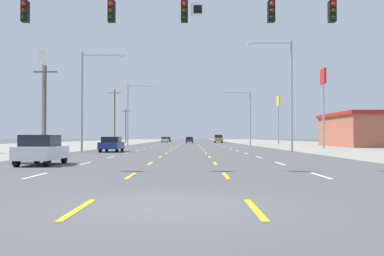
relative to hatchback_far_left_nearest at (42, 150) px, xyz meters
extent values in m
plane|color=#4C4C4F|center=(7.20, 52.72, -0.78)|extent=(572.00, 572.00, 0.00)
cube|color=gray|center=(-17.55, 52.72, -0.78)|extent=(28.00, 440.00, 0.01)
cube|color=gray|center=(31.95, 52.72, -0.78)|extent=(28.00, 440.00, 0.01)
cube|color=white|center=(1.95, -6.28, -0.78)|extent=(0.14, 2.60, 0.01)
cube|color=white|center=(1.95, 1.22, -0.78)|extent=(0.14, 2.60, 0.01)
cube|color=white|center=(1.95, 8.72, -0.78)|extent=(0.14, 2.60, 0.01)
cube|color=white|center=(1.95, 16.22, -0.78)|extent=(0.14, 2.60, 0.01)
cube|color=white|center=(1.95, 23.72, -0.78)|extent=(0.14, 2.60, 0.01)
cube|color=white|center=(1.95, 31.22, -0.78)|extent=(0.14, 2.60, 0.01)
cube|color=white|center=(1.95, 38.72, -0.78)|extent=(0.14, 2.60, 0.01)
cube|color=white|center=(1.95, 46.22, -0.78)|extent=(0.14, 2.60, 0.01)
cube|color=white|center=(1.95, 53.72, -0.78)|extent=(0.14, 2.60, 0.01)
cube|color=white|center=(1.95, 61.22, -0.78)|extent=(0.14, 2.60, 0.01)
cube|color=white|center=(1.95, 68.72, -0.78)|extent=(0.14, 2.60, 0.01)
cube|color=white|center=(1.95, 76.22, -0.78)|extent=(0.14, 2.60, 0.01)
cube|color=white|center=(1.95, 83.72, -0.78)|extent=(0.14, 2.60, 0.01)
cube|color=white|center=(1.95, 91.22, -0.78)|extent=(0.14, 2.60, 0.01)
cube|color=white|center=(1.95, 98.72, -0.78)|extent=(0.14, 2.60, 0.01)
cube|color=white|center=(1.95, 106.22, -0.78)|extent=(0.14, 2.60, 0.01)
cube|color=white|center=(1.95, 113.72, -0.78)|extent=(0.14, 2.60, 0.01)
cube|color=white|center=(1.95, 121.22, -0.78)|extent=(0.14, 2.60, 0.01)
cube|color=white|center=(1.95, 128.72, -0.78)|extent=(0.14, 2.60, 0.01)
cube|color=white|center=(1.95, 136.22, -0.78)|extent=(0.14, 2.60, 0.01)
cube|color=white|center=(1.95, 143.72, -0.78)|extent=(0.14, 2.60, 0.01)
cube|color=white|center=(1.95, 151.22, -0.78)|extent=(0.14, 2.60, 0.01)
cube|color=white|center=(1.95, 158.72, -0.78)|extent=(0.14, 2.60, 0.01)
cube|color=white|center=(1.95, 166.22, -0.78)|extent=(0.14, 2.60, 0.01)
cube|color=white|center=(1.95, 173.72, -0.78)|extent=(0.14, 2.60, 0.01)
cube|color=white|center=(1.95, 181.22, -0.78)|extent=(0.14, 2.60, 0.01)
cube|color=white|center=(1.95, 188.72, -0.78)|extent=(0.14, 2.60, 0.01)
cube|color=white|center=(1.95, 196.22, -0.78)|extent=(0.14, 2.60, 0.01)
cube|color=white|center=(1.95, 203.72, -0.78)|extent=(0.14, 2.60, 0.01)
cube|color=yellow|center=(5.45, -13.78, -0.78)|extent=(0.14, 2.60, 0.01)
cube|color=yellow|center=(5.45, -6.28, -0.78)|extent=(0.14, 2.60, 0.01)
cube|color=yellow|center=(5.45, 1.22, -0.78)|extent=(0.14, 2.60, 0.01)
cube|color=yellow|center=(5.45, 8.72, -0.78)|extent=(0.14, 2.60, 0.01)
cube|color=yellow|center=(5.45, 16.22, -0.78)|extent=(0.14, 2.60, 0.01)
cube|color=yellow|center=(5.45, 23.72, -0.78)|extent=(0.14, 2.60, 0.01)
cube|color=yellow|center=(5.45, 31.22, -0.78)|extent=(0.14, 2.60, 0.01)
cube|color=yellow|center=(5.45, 38.72, -0.78)|extent=(0.14, 2.60, 0.01)
cube|color=yellow|center=(5.45, 46.22, -0.78)|extent=(0.14, 2.60, 0.01)
cube|color=yellow|center=(5.45, 53.72, -0.78)|extent=(0.14, 2.60, 0.01)
cube|color=yellow|center=(5.45, 61.22, -0.78)|extent=(0.14, 2.60, 0.01)
cube|color=yellow|center=(5.45, 68.72, -0.78)|extent=(0.14, 2.60, 0.01)
cube|color=yellow|center=(5.45, 76.22, -0.78)|extent=(0.14, 2.60, 0.01)
cube|color=yellow|center=(5.45, 83.72, -0.78)|extent=(0.14, 2.60, 0.01)
cube|color=yellow|center=(5.45, 91.22, -0.78)|extent=(0.14, 2.60, 0.01)
cube|color=yellow|center=(5.45, 98.72, -0.78)|extent=(0.14, 2.60, 0.01)
cube|color=yellow|center=(5.45, 106.22, -0.78)|extent=(0.14, 2.60, 0.01)
cube|color=yellow|center=(5.45, 113.72, -0.78)|extent=(0.14, 2.60, 0.01)
cube|color=yellow|center=(5.45, 121.22, -0.78)|extent=(0.14, 2.60, 0.01)
cube|color=yellow|center=(5.45, 128.72, -0.78)|extent=(0.14, 2.60, 0.01)
cube|color=yellow|center=(5.45, 136.22, -0.78)|extent=(0.14, 2.60, 0.01)
cube|color=yellow|center=(5.45, 143.72, -0.78)|extent=(0.14, 2.60, 0.01)
cube|color=yellow|center=(5.45, 151.22, -0.78)|extent=(0.14, 2.60, 0.01)
cube|color=yellow|center=(5.45, 158.72, -0.78)|extent=(0.14, 2.60, 0.01)
cube|color=yellow|center=(5.45, 166.22, -0.78)|extent=(0.14, 2.60, 0.01)
cube|color=yellow|center=(5.45, 173.72, -0.78)|extent=(0.14, 2.60, 0.01)
cube|color=yellow|center=(5.45, 181.22, -0.78)|extent=(0.14, 2.60, 0.01)
cube|color=yellow|center=(5.45, 188.72, -0.78)|extent=(0.14, 2.60, 0.01)
cube|color=yellow|center=(5.45, 196.22, -0.78)|extent=(0.14, 2.60, 0.01)
cube|color=yellow|center=(5.45, 203.72, -0.78)|extent=(0.14, 2.60, 0.01)
cube|color=yellow|center=(8.95, -13.78, -0.78)|extent=(0.14, 2.60, 0.01)
cube|color=yellow|center=(8.95, -6.28, -0.78)|extent=(0.14, 2.60, 0.01)
cube|color=yellow|center=(8.95, 1.22, -0.78)|extent=(0.14, 2.60, 0.01)
cube|color=yellow|center=(8.95, 8.72, -0.78)|extent=(0.14, 2.60, 0.01)
cube|color=yellow|center=(8.95, 16.22, -0.78)|extent=(0.14, 2.60, 0.01)
cube|color=yellow|center=(8.95, 23.72, -0.78)|extent=(0.14, 2.60, 0.01)
cube|color=yellow|center=(8.95, 31.22, -0.78)|extent=(0.14, 2.60, 0.01)
cube|color=yellow|center=(8.95, 38.72, -0.78)|extent=(0.14, 2.60, 0.01)
cube|color=yellow|center=(8.95, 46.22, -0.78)|extent=(0.14, 2.60, 0.01)
cube|color=yellow|center=(8.95, 53.72, -0.78)|extent=(0.14, 2.60, 0.01)
cube|color=yellow|center=(8.95, 61.22, -0.78)|extent=(0.14, 2.60, 0.01)
cube|color=yellow|center=(8.95, 68.72, -0.78)|extent=(0.14, 2.60, 0.01)
cube|color=yellow|center=(8.95, 76.22, -0.78)|extent=(0.14, 2.60, 0.01)
cube|color=yellow|center=(8.95, 83.72, -0.78)|extent=(0.14, 2.60, 0.01)
cube|color=yellow|center=(8.95, 91.22, -0.78)|extent=(0.14, 2.60, 0.01)
cube|color=yellow|center=(8.95, 98.72, -0.78)|extent=(0.14, 2.60, 0.01)
cube|color=yellow|center=(8.95, 106.22, -0.78)|extent=(0.14, 2.60, 0.01)
cube|color=yellow|center=(8.95, 113.72, -0.78)|extent=(0.14, 2.60, 0.01)
cube|color=yellow|center=(8.95, 121.22, -0.78)|extent=(0.14, 2.60, 0.01)
cube|color=yellow|center=(8.95, 128.72, -0.78)|extent=(0.14, 2.60, 0.01)
cube|color=yellow|center=(8.95, 136.22, -0.78)|extent=(0.14, 2.60, 0.01)
cube|color=yellow|center=(8.95, 143.72, -0.78)|extent=(0.14, 2.60, 0.01)
cube|color=yellow|center=(8.95, 151.22, -0.78)|extent=(0.14, 2.60, 0.01)
cube|color=yellow|center=(8.95, 158.72, -0.78)|extent=(0.14, 2.60, 0.01)
cube|color=yellow|center=(8.95, 166.22, -0.78)|extent=(0.14, 2.60, 0.01)
cube|color=yellow|center=(8.95, 173.72, -0.78)|extent=(0.14, 2.60, 0.01)
cube|color=yellow|center=(8.95, 181.22, -0.78)|extent=(0.14, 2.60, 0.01)
cube|color=yellow|center=(8.95, 188.72, -0.78)|extent=(0.14, 2.60, 0.01)
cube|color=yellow|center=(8.95, 196.22, -0.78)|extent=(0.14, 2.60, 0.01)
cube|color=yellow|center=(8.95, 203.72, -0.78)|extent=(0.14, 2.60, 0.01)
cube|color=white|center=(12.45, -6.28, -0.78)|extent=(0.14, 2.60, 0.01)
cube|color=white|center=(12.45, 1.22, -0.78)|extent=(0.14, 2.60, 0.01)
cube|color=white|center=(12.45, 8.72, -0.78)|extent=(0.14, 2.60, 0.01)
cube|color=white|center=(12.45, 16.22, -0.78)|extent=(0.14, 2.60, 0.01)
cube|color=white|center=(12.45, 23.72, -0.78)|extent=(0.14, 2.60, 0.01)
cube|color=white|center=(12.45, 31.22, -0.78)|extent=(0.14, 2.60, 0.01)
cube|color=white|center=(12.45, 38.72, -0.78)|extent=(0.14, 2.60, 0.01)
cube|color=white|center=(12.45, 46.22, -0.78)|extent=(0.14, 2.60, 0.01)
cube|color=white|center=(12.45, 53.72, -0.78)|extent=(0.14, 2.60, 0.01)
cube|color=white|center=(12.45, 61.22, -0.78)|extent=(0.14, 2.60, 0.01)
cube|color=white|center=(12.45, 68.72, -0.78)|extent=(0.14, 2.60, 0.01)
cube|color=white|center=(12.45, 76.22, -0.78)|extent=(0.14, 2.60, 0.01)
cube|color=white|center=(12.45, 83.72, -0.78)|extent=(0.14, 2.60, 0.01)
cube|color=white|center=(12.45, 91.22, -0.78)|extent=(0.14, 2.60, 0.01)
cube|color=white|center=(12.45, 98.72, -0.78)|extent=(0.14, 2.60, 0.01)
cube|color=white|center=(12.45, 106.22, -0.78)|extent=(0.14, 2.60, 0.01)
cube|color=white|center=(12.45, 113.72, -0.78)|extent=(0.14, 2.60, 0.01)
cube|color=white|center=(12.45, 121.22, -0.78)|extent=(0.14, 2.60, 0.01)
cube|color=white|center=(12.45, 128.72, -0.78)|extent=(0.14, 2.60, 0.01)
cube|color=white|center=(12.45, 136.22, -0.78)|extent=(0.14, 2.60, 0.01)
cube|color=white|center=(12.45, 143.72, -0.78)|extent=(0.14, 2.60, 0.01)
cube|color=white|center=(12.45, 151.22, -0.78)|extent=(0.14, 2.60, 0.01)
cube|color=white|center=(12.45, 158.72, -0.78)|extent=(0.14, 2.60, 0.01)
cube|color=white|center=(12.45, 166.22, -0.78)|extent=(0.14, 2.60, 0.01)
cube|color=white|center=(12.45, 173.72, -0.78)|extent=(0.14, 2.60, 0.01)
cube|color=white|center=(12.45, 181.22, -0.78)|extent=(0.14, 2.60, 0.01)
cube|color=white|center=(12.45, 188.72, -0.78)|extent=(0.14, 2.60, 0.01)
cube|color=white|center=(12.45, 196.22, -0.78)|extent=(0.14, 2.60, 0.01)
cube|color=white|center=(12.45, 203.72, -0.78)|extent=(0.14, 2.60, 0.01)
cube|color=white|center=(7.95, -3.39, 6.23)|extent=(0.60, 0.04, 0.60)
cube|color=black|center=(7.95, -3.42, 6.23)|extent=(0.36, 0.01, 0.36)
cube|color=black|center=(4.19, -3.43, 6.12)|extent=(0.30, 0.34, 0.92)
sphere|color=red|center=(4.19, -3.62, 6.40)|extent=(0.20, 0.20, 0.20)
sphere|color=#352202|center=(4.19, -3.62, 6.10)|extent=(0.20, 0.20, 0.20)
sphere|color=black|center=(4.19, -3.62, 5.80)|extent=(0.20, 0.20, 0.20)
cube|color=black|center=(0.42, -3.43, 6.12)|extent=(0.30, 0.34, 0.92)
sphere|color=red|center=(0.42, -3.62, 6.40)|extent=(0.20, 0.20, 0.20)
sphere|color=#352202|center=(0.42, -3.62, 6.10)|extent=(0.20, 0.20, 0.20)
sphere|color=black|center=(0.42, -3.62, 5.80)|extent=(0.20, 0.20, 0.20)
cube|color=black|center=(11.15, -3.43, 6.12)|extent=(0.30, 0.34, 0.92)
sphere|color=red|center=(11.15, -3.62, 6.40)|extent=(0.20, 0.20, 0.20)
sphere|color=#352202|center=(11.15, -3.62, 6.10)|extent=(0.20, 0.20, 0.20)
sphere|color=black|center=(11.15, -3.62, 5.80)|extent=(0.20, 0.20, 0.20)
cube|color=black|center=(7.37, -3.43, 6.12)|extent=(0.30, 0.34, 0.92)
sphere|color=red|center=(7.37, -3.62, 6.40)|extent=(0.20, 0.20, 0.20)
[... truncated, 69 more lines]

